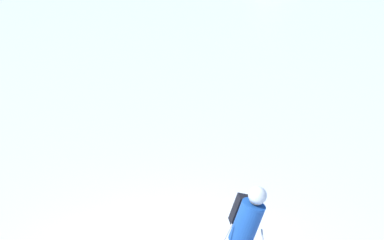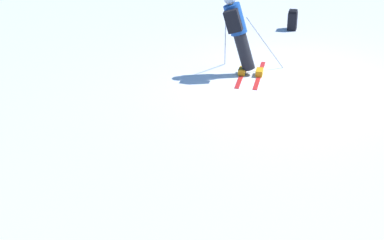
# 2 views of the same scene
# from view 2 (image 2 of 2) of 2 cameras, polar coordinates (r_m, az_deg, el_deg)

# --- Properties ---
(ground_plane) EXTENTS (300.00, 300.00, 0.00)m
(ground_plane) POSITION_cam_2_polar(r_m,az_deg,el_deg) (13.10, 7.91, 3.40)
(ground_plane) COLOR white
(skier) EXTENTS (1.33, 1.72, 1.76)m
(skier) POSITION_cam_2_polar(r_m,az_deg,el_deg) (13.09, 4.11, 8.02)
(skier) COLOR red
(skier) RESTS_ON ground
(spare_backpack) EXTENTS (0.31, 0.35, 0.50)m
(spare_backpack) POSITION_cam_2_polar(r_m,az_deg,el_deg) (16.57, 8.92, 8.76)
(spare_backpack) COLOR black
(spare_backpack) RESTS_ON ground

